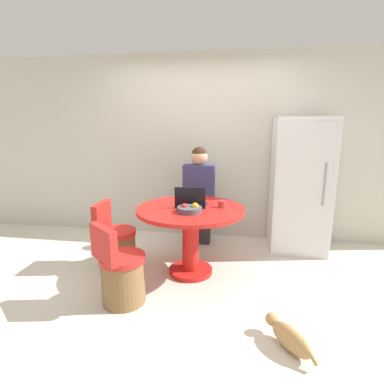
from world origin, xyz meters
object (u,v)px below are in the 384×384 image
dining_table (191,226)px  fruit_bowl (190,209)px  refrigerator (300,186)px  cat (289,337)px  chair_near_left_corner (121,275)px  laptop (191,202)px  person_seated (199,192)px  chair_left_side (116,246)px

dining_table → fruit_bowl: size_ratio=4.61×
refrigerator → cat: refrigerator is taller
chair_near_left_corner → laptop: 1.04m
chair_near_left_corner → person_seated: size_ratio=0.57×
refrigerator → chair_left_side: 2.39m
person_seated → cat: 2.16m
dining_table → laptop: size_ratio=3.53×
laptop → fruit_bowl: size_ratio=1.31×
dining_table → chair_near_left_corner: bearing=-128.7°
dining_table → laptop: 0.26m
dining_table → person_seated: bearing=90.7°
refrigerator → chair_left_side: size_ratio=2.21×
dining_table → cat: size_ratio=2.68×
chair_left_side → laptop: (0.85, 0.08, 0.53)m
refrigerator → chair_near_left_corner: (-1.81, -1.55, -0.59)m
person_seated → fruit_bowl: 0.97m
refrigerator → laptop: (-1.28, -0.83, -0.06)m
chair_near_left_corner → person_seated: (0.53, 1.47, 0.48)m
refrigerator → fruit_bowl: 1.64m
chair_left_side → person_seated: (0.85, 0.82, 0.48)m
cat → dining_table: bearing=5.4°
chair_left_side → refrigerator: bearing=-68.5°
dining_table → person_seated: size_ratio=0.86×
chair_near_left_corner → person_seated: 1.63m
chair_left_side → fruit_bowl: (0.87, -0.14, 0.51)m
fruit_bowl → dining_table: bearing=96.3°
dining_table → laptop: laptop is taller
chair_left_side → chair_near_left_corner: bearing=-155.1°
person_seated → laptop: bearing=90.5°
dining_table → fruit_bowl: (0.02, -0.17, 0.24)m
refrigerator → dining_table: refrigerator is taller
refrigerator → dining_table: 1.58m
refrigerator → chair_near_left_corner: bearing=-139.4°
refrigerator → laptop: bearing=-147.1°
laptop → fruit_bowl: bearing=95.6°
person_seated → laptop: 0.75m
chair_left_side → fruit_bowl: size_ratio=3.08×
refrigerator → fruit_bowl: size_ratio=6.81×
person_seated → cat: (0.91, -1.85, -0.66)m
person_seated → fruit_bowl: (0.03, -0.97, 0.04)m
cat → laptop: bearing=4.0°
chair_near_left_corner → cat: 1.50m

